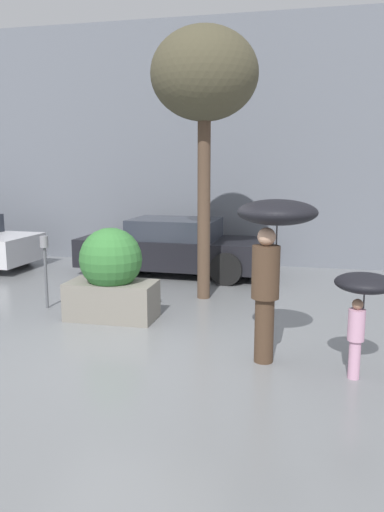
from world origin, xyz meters
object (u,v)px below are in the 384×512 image
at_px(street_tree, 204,78).
at_px(parking_meter, 45,257).
at_px(person_adult, 273,237).
at_px(parked_car_near, 175,248).
at_px(person_child, 363,293).
at_px(planter_box, 111,275).

distance_m(street_tree, parking_meter, 4.19).
xyz_separation_m(person_adult, parked_car_near, (-2.51, 4.85, -1.00)).
height_order(person_adult, person_child, person_adult).
distance_m(person_adult, street_tree, 3.98).
bearing_deg(person_child, street_tree, 93.23).
bearing_deg(person_child, person_adult, 128.06).
distance_m(person_child, parked_car_near, 6.29).
bearing_deg(person_adult, planter_box, 112.89).
relative_size(planter_box, person_adult, 0.73).
relative_size(person_adult, parking_meter, 1.61).
distance_m(person_adult, person_child, 1.25).
bearing_deg(person_adult, parked_car_near, 75.16).
bearing_deg(parking_meter, street_tree, 26.58).
relative_size(parked_car_near, parking_meter, 3.48).
bearing_deg(planter_box, person_adult, -24.85).
relative_size(street_tree, parking_meter, 3.80).
relative_size(person_adult, parked_car_near, 0.46).
height_order(planter_box, parked_car_near, planter_box).
xyz_separation_m(planter_box, parking_meter, (-1.35, 0.33, 0.19)).
distance_m(parked_car_near, parking_meter, 3.62).
xyz_separation_m(person_adult, person_child, (1.06, -0.32, -0.58)).
bearing_deg(planter_box, person_child, -22.63).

